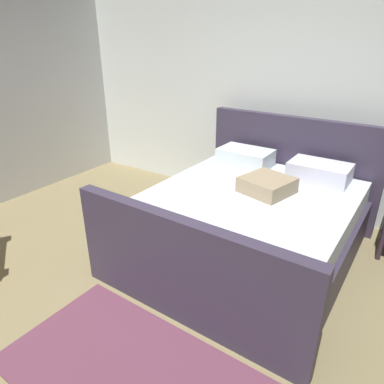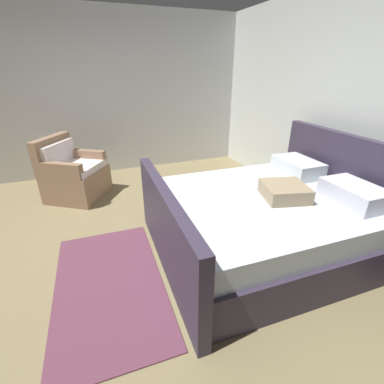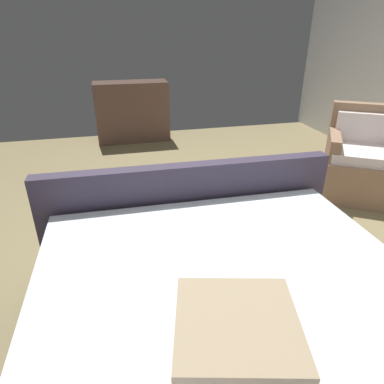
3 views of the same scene
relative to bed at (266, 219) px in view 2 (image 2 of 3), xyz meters
name	(u,v)px [view 2 (image 2 of 3)]	position (x,y,z in m)	size (l,w,h in m)	color
ground_plane	(90,263)	(-0.40, -1.79, -0.36)	(5.30, 5.93, 0.02)	olive
wall_back	(346,110)	(-0.40, 1.24, 0.99)	(5.42, 0.12, 2.68)	silver
wall_side_left	(71,97)	(-3.10, -1.79, 0.99)	(0.12, 6.05, 2.68)	silver
bed	(266,219)	(0.00, 0.00, 0.00)	(1.94, 2.19, 1.14)	#362D40
armchair	(73,175)	(-2.07, -1.91, 0.00)	(1.00, 1.00, 0.90)	#8F6C52
area_rug	(109,284)	(0.00, -1.63, -0.34)	(1.70, 0.93, 0.01)	brown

